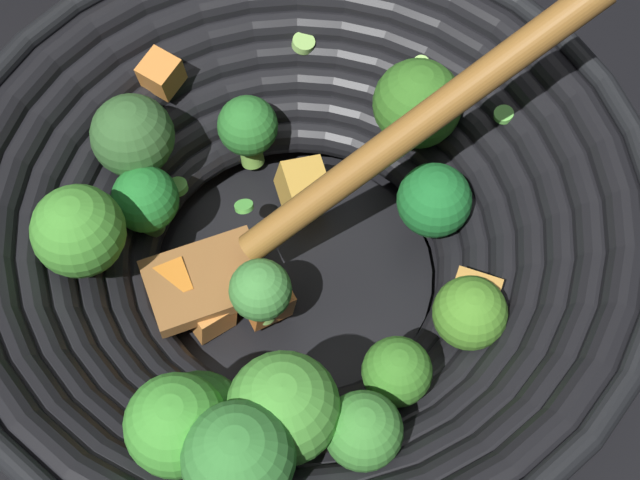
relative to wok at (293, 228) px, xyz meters
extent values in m
plane|color=black|center=(0.00, 0.00, -0.07)|extent=(4.00, 4.00, 0.00)
cylinder|color=black|center=(0.00, 0.00, -0.06)|extent=(0.17, 0.17, 0.01)
torus|color=black|center=(0.00, 0.00, -0.05)|extent=(0.22, 0.22, 0.02)
torus|color=black|center=(0.00, 0.00, -0.04)|extent=(0.25, 0.25, 0.02)
torus|color=black|center=(0.00, 0.00, -0.02)|extent=(0.28, 0.28, 0.02)
torus|color=black|center=(0.00, 0.00, -0.01)|extent=(0.31, 0.31, 0.02)
torus|color=black|center=(0.00, 0.00, 0.00)|extent=(0.34, 0.34, 0.02)
torus|color=black|center=(0.00, 0.00, 0.01)|extent=(0.37, 0.37, 0.02)
torus|color=black|center=(0.00, 0.00, 0.02)|extent=(0.39, 0.39, 0.02)
torus|color=black|center=(0.00, 0.00, 0.03)|extent=(0.41, 0.41, 0.01)
cylinder|color=#72A942|center=(-0.09, 0.02, -0.04)|extent=(0.02, 0.02, 0.02)
sphere|color=#2B742C|center=(-0.09, 0.02, -0.02)|extent=(0.04, 0.04, 0.04)
cylinder|color=#5E943B|center=(-0.10, -0.05, -0.02)|extent=(0.02, 0.02, 0.02)
sphere|color=#335F2D|center=(-0.10, -0.05, 0.01)|extent=(0.05, 0.05, 0.05)
cylinder|color=#85C45B|center=(-0.07, -0.06, -0.03)|extent=(0.02, 0.02, 0.02)
sphere|color=#20712A|center=(-0.07, -0.06, -0.01)|extent=(0.04, 0.04, 0.04)
cylinder|color=#77AA40|center=(0.08, -0.10, -0.01)|extent=(0.02, 0.03, 0.02)
sphere|color=#2F6C27|center=(0.08, -0.10, 0.01)|extent=(0.05, 0.05, 0.05)
cylinder|color=#7AAC54|center=(-0.03, 0.11, -0.03)|extent=(0.03, 0.03, 0.02)
sphere|color=#357022|center=(-0.03, 0.11, 0.00)|extent=(0.06, 0.06, 0.06)
cylinder|color=#6DA142|center=(0.10, 0.05, -0.03)|extent=(0.02, 0.02, 0.01)
sphere|color=#498A28|center=(0.10, 0.05, 0.00)|extent=(0.04, 0.04, 0.04)
cylinder|color=#679A42|center=(0.11, -0.01, -0.02)|extent=(0.02, 0.02, 0.02)
sphere|color=#397B26|center=(0.11, -0.01, 0.01)|extent=(0.04, 0.04, 0.04)
cylinder|color=#78BA49|center=(0.08, -0.12, 0.00)|extent=(0.03, 0.02, 0.02)
sphere|color=green|center=(0.08, -0.12, 0.03)|extent=(0.05, 0.05, 0.05)
cylinder|color=#589B4D|center=(0.02, 0.09, -0.04)|extent=(0.02, 0.02, 0.02)
sphere|color=#1D712E|center=(0.02, 0.09, -0.01)|extent=(0.05, 0.05, 0.05)
cylinder|color=#81B853|center=(0.11, -0.10, 0.01)|extent=(0.04, 0.04, 0.03)
sphere|color=#368136|center=(0.11, -0.10, 0.04)|extent=(0.05, 0.05, 0.05)
cylinder|color=#6B9C3F|center=(-0.06, -0.11, -0.01)|extent=(0.03, 0.03, 0.02)
sphere|color=#449331|center=(-0.06, -0.11, 0.02)|extent=(0.05, 0.05, 0.05)
cylinder|color=#609F42|center=(0.13, -0.04, -0.01)|extent=(0.02, 0.02, 0.02)
sphere|color=#3D8634|center=(0.13, -0.04, 0.02)|extent=(0.04, 0.04, 0.04)
cylinder|color=#6CA752|center=(0.10, -0.07, 0.00)|extent=(0.03, 0.03, 0.02)
sphere|color=#489636|center=(0.10, -0.07, 0.03)|extent=(0.06, 0.06, 0.06)
cylinder|color=#82BD55|center=(0.02, -0.04, -0.03)|extent=(0.02, 0.02, 0.02)
sphere|color=#438C3F|center=(0.02, -0.04, -0.01)|extent=(0.04, 0.04, 0.04)
cube|color=orange|center=(-0.02, -0.04, -0.05)|extent=(0.03, 0.03, 0.03)
cube|color=orange|center=(-0.14, -0.01, 0.01)|extent=(0.03, 0.03, 0.03)
cube|color=orange|center=(-0.03, -0.07, -0.04)|extent=(0.03, 0.03, 0.03)
cube|color=orange|center=(0.00, -0.06, -0.04)|extent=(0.03, 0.03, 0.03)
cube|color=gold|center=(-0.04, 0.03, -0.04)|extent=(0.04, 0.04, 0.04)
cube|color=orange|center=(0.01, -0.03, -0.04)|extent=(0.03, 0.03, 0.03)
cube|color=#C58B3C|center=(0.09, 0.06, -0.01)|extent=(0.04, 0.04, 0.03)
cylinder|color=#6BC651|center=(0.01, 0.15, 0.01)|extent=(0.01, 0.01, 0.01)
cylinder|color=#6BC651|center=(-0.08, -0.03, -0.03)|extent=(0.02, 0.01, 0.01)
cylinder|color=#99D166|center=(-0.05, 0.13, 0.01)|extent=(0.02, 0.02, 0.01)
cylinder|color=#56B247|center=(-0.04, -0.01, -0.02)|extent=(0.01, 0.01, 0.01)
cylinder|color=#99D166|center=(-0.12, 0.08, 0.00)|extent=(0.02, 0.02, 0.01)
cylinder|color=#56B247|center=(0.07, -0.05, -0.02)|extent=(0.02, 0.02, 0.01)
cylinder|color=#99D166|center=(0.06, -0.06, -0.01)|extent=(0.01, 0.01, 0.01)
cube|color=brown|center=(-0.01, -0.05, -0.03)|extent=(0.06, 0.08, 0.01)
cylinder|color=#95622A|center=(0.01, 0.07, 0.06)|extent=(0.06, 0.21, 0.15)
camera|label=1|loc=(0.23, -0.14, 0.45)|focal=50.72mm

